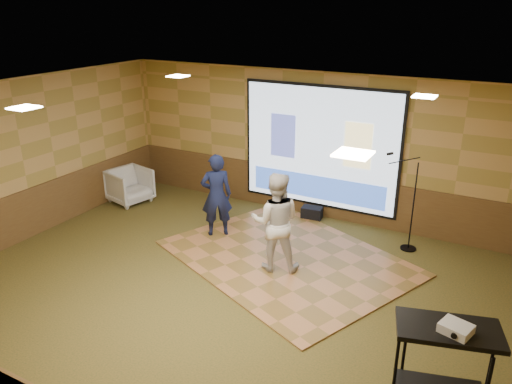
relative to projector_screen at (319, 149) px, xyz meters
The scene contains 17 objects.
ground 3.74m from the projector_screen, 90.00° to the right, with size 9.00×9.00×0.00m, color #323819.
room_shell 3.49m from the projector_screen, 90.00° to the right, with size 9.04×7.04×3.02m.
wainscot_back 1.00m from the projector_screen, 90.00° to the left, with size 9.00×0.04×0.95m, color #52351B.
wainscot_left 5.73m from the projector_screen, 142.51° to the right, with size 0.04×7.00×0.95m, color #52351B.
projector_screen is the anchor object (origin of this frame).
downlight_nw 3.12m from the projector_screen, 143.35° to the right, with size 0.32×0.32×0.02m, color beige.
downlight_ne 3.12m from the projector_screen, 36.65° to the right, with size 0.32×0.32×0.02m, color beige.
downlight_sw 5.61m from the projector_screen, 114.02° to the right, with size 0.32×0.32×0.02m, color beige.
downlight_se 5.61m from the projector_screen, 65.98° to the right, with size 0.32×0.32×0.02m, color beige.
dance_floor 2.50m from the projector_screen, 82.87° to the right, with size 4.01×3.06×0.03m, color #A66A3C.
player_left 2.33m from the projector_screen, 126.70° to the right, with size 0.59×0.39×1.61m, color #12193B.
player_right 2.52m from the projector_screen, 84.66° to the right, with size 0.82×0.64×1.69m, color beige.
av_table 5.50m from the projector_screen, 54.15° to the right, with size 1.06×0.56×1.11m.
projector 5.55m from the projector_screen, 53.98° to the right, with size 0.30×0.25×0.10m, color silver.
mic_stand 2.32m from the projector_screen, 17.29° to the right, with size 0.70×0.29×1.79m.
banquet_chair 4.33m from the projector_screen, 162.53° to the right, with size 0.82×0.85×0.77m, color gray.
duffel_bag 1.36m from the projector_screen, 97.50° to the right, with size 0.41×0.27×0.26m, color black.
Camera 1 is at (3.47, -5.72, 4.26)m, focal length 35.00 mm.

